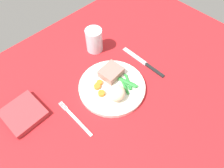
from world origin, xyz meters
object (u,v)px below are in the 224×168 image
(water_glass, at_px, (94,41))
(napkin, at_px, (24,113))
(knife, at_px, (144,63))
(fork, at_px, (75,119))
(dinner_plate, at_px, (112,87))
(meat_portion, at_px, (111,72))

(water_glass, bearing_deg, napkin, -170.28)
(water_glass, xyz_separation_m, napkin, (-0.37, -0.06, -0.03))
(knife, bearing_deg, water_glass, 109.61)
(water_glass, bearing_deg, fork, -143.15)
(water_glass, bearing_deg, dinner_plate, -114.55)
(dinner_plate, relative_size, knife, 1.16)
(meat_portion, xyz_separation_m, knife, (0.14, -0.04, -0.03))
(knife, relative_size, napkin, 1.65)
(water_glass, bearing_deg, knife, -65.92)
(meat_portion, relative_size, knife, 0.38)
(dinner_plate, height_order, knife, dinner_plate)
(water_glass, relative_size, napkin, 0.78)
(dinner_plate, bearing_deg, knife, -0.94)
(knife, distance_m, water_glass, 0.21)
(knife, height_order, water_glass, water_glass)
(meat_portion, distance_m, fork, 0.21)
(dinner_plate, relative_size, napkin, 1.91)
(meat_portion, height_order, fork, meat_portion)
(dinner_plate, distance_m, meat_portion, 0.05)
(dinner_plate, distance_m, napkin, 0.31)
(dinner_plate, bearing_deg, meat_portion, 49.40)
(fork, xyz_separation_m, water_glass, (0.26, 0.19, 0.04))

